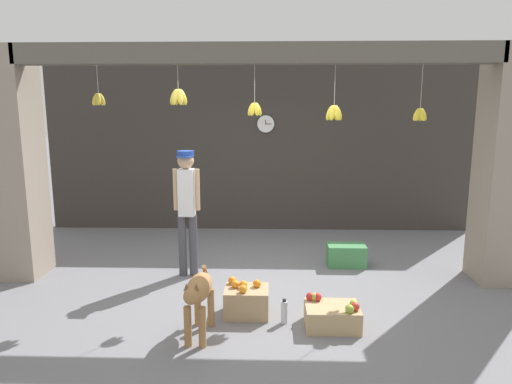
% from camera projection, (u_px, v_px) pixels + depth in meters
% --- Properties ---
extents(ground_plane, '(60.00, 60.00, 0.00)m').
position_uv_depth(ground_plane, '(255.00, 285.00, 5.68)').
color(ground_plane, slate).
extents(shop_back_wall, '(7.60, 0.12, 2.92)m').
position_uv_depth(shop_back_wall, '(260.00, 149.00, 8.14)').
color(shop_back_wall, '#38332D').
rests_on(shop_back_wall, ground_plane).
extents(shop_pillar_left, '(0.70, 0.60, 2.92)m').
position_uv_depth(shop_pillar_left, '(9.00, 165.00, 5.81)').
color(shop_pillar_left, gray).
rests_on(shop_pillar_left, ground_plane).
extents(shop_pillar_right, '(0.70, 0.60, 2.92)m').
position_uv_depth(shop_pillar_right, '(511.00, 167.00, 5.62)').
color(shop_pillar_right, gray).
rests_on(shop_pillar_right, ground_plane).
extents(storefront_awning, '(5.70, 0.27, 0.91)m').
position_uv_depth(storefront_awning, '(255.00, 57.00, 5.30)').
color(storefront_awning, '#5B564C').
extents(dog, '(0.26, 0.82, 0.65)m').
position_uv_depth(dog, '(199.00, 293.00, 4.32)').
color(dog, '#9E7042').
rests_on(dog, ground_plane).
extents(shopkeeper, '(0.34, 0.27, 1.65)m').
position_uv_depth(shopkeeper, '(187.00, 203.00, 5.86)').
color(shopkeeper, '#424247').
rests_on(shopkeeper, ground_plane).
extents(fruit_crate_oranges, '(0.47, 0.37, 0.38)m').
position_uv_depth(fruit_crate_oranges, '(246.00, 300.00, 4.85)').
color(fruit_crate_oranges, tan).
rests_on(fruit_crate_oranges, ground_plane).
extents(fruit_crate_apples, '(0.54, 0.41, 0.30)m').
position_uv_depth(fruit_crate_apples, '(332.00, 315.00, 4.59)').
color(fruit_crate_apples, tan).
rests_on(fruit_crate_apples, ground_plane).
extents(produce_box_green, '(0.53, 0.32, 0.30)m').
position_uv_depth(produce_box_green, '(346.00, 255.00, 6.37)').
color(produce_box_green, '#42844C').
rests_on(produce_box_green, ground_plane).
extents(water_bottle, '(0.07, 0.07, 0.26)m').
position_uv_depth(water_bottle, '(284.00, 312.00, 4.66)').
color(water_bottle, silver).
rests_on(water_bottle, ground_plane).
extents(wall_clock, '(0.32, 0.03, 0.32)m').
position_uv_depth(wall_clock, '(266.00, 124.00, 7.98)').
color(wall_clock, black).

